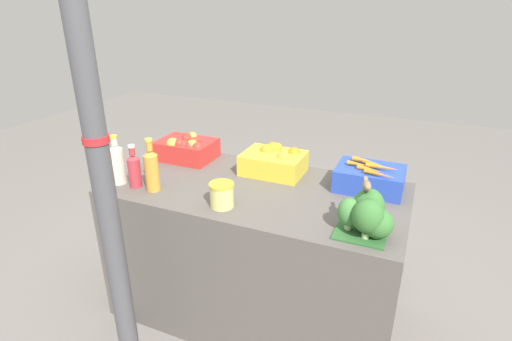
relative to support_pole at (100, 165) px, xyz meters
name	(u,v)px	position (x,y,z in m)	size (l,w,h in m)	color
ground_plane	(256,307)	(0.40, 0.68, -1.15)	(10.00, 10.00, 0.00)	slate
market_table	(256,251)	(0.40, 0.68, -0.73)	(1.60, 0.81, 0.83)	#56514C
support_pole	(100,165)	(0.00, 0.00, 0.00)	(0.11, 0.11, 2.29)	#4C4C51
apple_crate	(187,148)	(-0.17, 0.90, -0.24)	(0.35, 0.27, 0.16)	red
orange_crate	(275,161)	(0.42, 0.91, -0.24)	(0.35, 0.27, 0.16)	gold
carrot_crate	(370,178)	(0.97, 0.90, -0.25)	(0.35, 0.27, 0.16)	#2847B7
broccoli_pile	(367,215)	(1.03, 0.42, -0.22)	(0.24, 0.21, 0.20)	#2D602D
juice_bottle_cloudy	(117,163)	(-0.32, 0.43, -0.20)	(0.08, 0.08, 0.28)	beige
juice_bottle_ruby	(134,170)	(-0.21, 0.43, -0.22)	(0.07, 0.07, 0.24)	#B2333D
juice_bottle_amber	(152,169)	(-0.09, 0.43, -0.20)	(0.08, 0.08, 0.29)	gold
pickle_jar	(222,195)	(0.34, 0.41, -0.25)	(0.12, 0.12, 0.12)	#D1CC75
sparrow_bird	(367,186)	(1.01, 0.43, -0.09)	(0.05, 0.13, 0.05)	#4C3D2D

